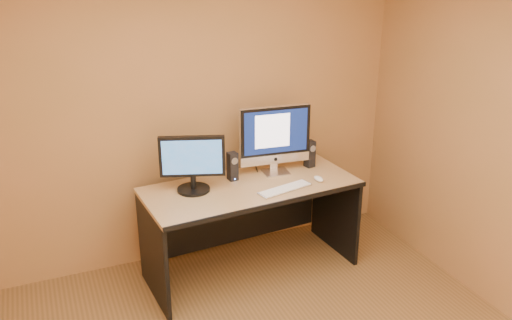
% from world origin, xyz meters
% --- Properties ---
extents(walls, '(4.00, 4.00, 2.60)m').
position_xyz_m(walls, '(0.00, 0.00, 1.30)').
color(walls, '#9E693F').
rests_on(walls, ground).
extents(desk, '(1.78, 0.88, 0.80)m').
position_xyz_m(desk, '(0.46, 1.47, 0.40)').
color(desk, tan).
rests_on(desk, ground).
extents(imac, '(0.64, 0.29, 0.60)m').
position_xyz_m(imac, '(0.75, 1.63, 1.10)').
color(imac, silver).
rests_on(imac, desk).
extents(second_monitor, '(0.58, 0.41, 0.46)m').
position_xyz_m(second_monitor, '(-0.00, 1.55, 1.03)').
color(second_monitor, black).
rests_on(second_monitor, desk).
extents(speaker_left, '(0.08, 0.09, 0.24)m').
position_xyz_m(speaker_left, '(0.36, 1.64, 0.92)').
color(speaker_left, black).
rests_on(speaker_left, desk).
extents(speaker_right, '(0.09, 0.09, 0.24)m').
position_xyz_m(speaker_right, '(1.09, 1.65, 0.92)').
color(speaker_right, black).
rests_on(speaker_right, desk).
extents(keyboard, '(0.48, 0.23, 0.02)m').
position_xyz_m(keyboard, '(0.67, 1.28, 0.81)').
color(keyboard, silver).
rests_on(keyboard, desk).
extents(mouse, '(0.07, 0.11, 0.04)m').
position_xyz_m(mouse, '(1.01, 1.34, 0.82)').
color(mouse, white).
rests_on(mouse, desk).
extents(cable_a, '(0.10, 0.22, 0.01)m').
position_xyz_m(cable_a, '(0.81, 1.74, 0.81)').
color(cable_a, black).
rests_on(cable_a, desk).
extents(cable_b, '(0.06, 0.19, 0.01)m').
position_xyz_m(cable_b, '(0.64, 1.80, 0.81)').
color(cable_b, black).
rests_on(cable_b, desk).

